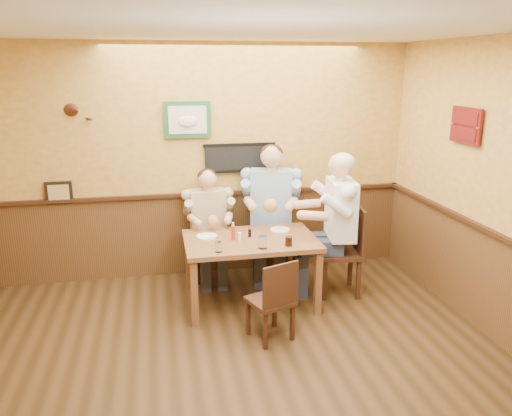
{
  "coord_description": "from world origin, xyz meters",
  "views": [
    {
      "loc": [
        -0.57,
        -3.43,
        2.51
      ],
      "look_at": [
        0.41,
        1.45,
        1.1
      ],
      "focal_mm": 35.0,
      "sensor_mm": 36.0,
      "label": 1
    }
  ],
  "objects_px": {
    "dining_table": "(251,247)",
    "hot_sauce_bottle": "(233,232)",
    "chair_right_end": "(339,251)",
    "pepper_shaker": "(250,233)",
    "chair_back_left": "(209,245)",
    "cola_tumbler": "(289,241)",
    "water_glass_mid": "(263,242)",
    "water_glass_left": "(219,247)",
    "chair_near_side": "(270,299)",
    "salt_shaker": "(240,236)",
    "diner_white_elder": "(340,232)",
    "diner_blue_polo": "(271,218)",
    "chair_back_right": "(271,235)",
    "diner_tan_shirt": "(208,230)"
  },
  "relations": [
    {
      "from": "dining_table",
      "to": "hot_sauce_bottle",
      "type": "xyz_separation_m",
      "value": [
        -0.19,
        0.01,
        0.18
      ]
    },
    {
      "from": "chair_right_end",
      "to": "pepper_shaker",
      "type": "height_order",
      "value": "chair_right_end"
    },
    {
      "from": "dining_table",
      "to": "chair_right_end",
      "type": "relative_size",
      "value": 1.37
    },
    {
      "from": "chair_back_left",
      "to": "cola_tumbler",
      "type": "distance_m",
      "value": 1.34
    },
    {
      "from": "chair_back_left",
      "to": "water_glass_mid",
      "type": "xyz_separation_m",
      "value": [
        0.44,
        -1.09,
        0.39
      ]
    },
    {
      "from": "dining_table",
      "to": "water_glass_left",
      "type": "xyz_separation_m",
      "value": [
        -0.38,
        -0.33,
        0.14
      ]
    },
    {
      "from": "chair_near_side",
      "to": "hot_sauce_bottle",
      "type": "xyz_separation_m",
      "value": [
        -0.23,
        0.77,
        0.43
      ]
    },
    {
      "from": "water_glass_left",
      "to": "salt_shaker",
      "type": "relative_size",
      "value": 1.2
    },
    {
      "from": "chair_near_side",
      "to": "diner_white_elder",
      "type": "height_order",
      "value": "diner_white_elder"
    },
    {
      "from": "diner_blue_polo",
      "to": "cola_tumbler",
      "type": "bearing_deg",
      "value": -79.1
    },
    {
      "from": "chair_back_left",
      "to": "diner_white_elder",
      "type": "height_order",
      "value": "diner_white_elder"
    },
    {
      "from": "chair_back_left",
      "to": "chair_near_side",
      "type": "bearing_deg",
      "value": -76.79
    },
    {
      "from": "hot_sauce_bottle",
      "to": "pepper_shaker",
      "type": "distance_m",
      "value": 0.2
    },
    {
      "from": "salt_shaker",
      "to": "chair_right_end",
      "type": "bearing_deg",
      "value": 5.27
    },
    {
      "from": "chair_right_end",
      "to": "diner_white_elder",
      "type": "relative_size",
      "value": 0.7
    },
    {
      "from": "chair_back_right",
      "to": "chair_near_side",
      "type": "bearing_deg",
      "value": -89.18
    },
    {
      "from": "diner_white_elder",
      "to": "salt_shaker",
      "type": "xyz_separation_m",
      "value": [
        -1.16,
        -0.11,
        0.07
      ]
    },
    {
      "from": "dining_table",
      "to": "diner_tan_shirt",
      "type": "height_order",
      "value": "diner_tan_shirt"
    },
    {
      "from": "diner_tan_shirt",
      "to": "diner_white_elder",
      "type": "distance_m",
      "value": 1.57
    },
    {
      "from": "chair_back_right",
      "to": "pepper_shaker",
      "type": "bearing_deg",
      "value": -105.92
    },
    {
      "from": "chair_back_right",
      "to": "water_glass_mid",
      "type": "height_order",
      "value": "chair_back_right"
    },
    {
      "from": "diner_tan_shirt",
      "to": "hot_sauce_bottle",
      "type": "bearing_deg",
      "value": -78.43
    },
    {
      "from": "hot_sauce_bottle",
      "to": "pepper_shaker",
      "type": "height_order",
      "value": "hot_sauce_bottle"
    },
    {
      "from": "chair_right_end",
      "to": "diner_blue_polo",
      "type": "xyz_separation_m",
      "value": [
        -0.64,
        0.67,
        0.22
      ]
    },
    {
      "from": "water_glass_left",
      "to": "salt_shaker",
      "type": "bearing_deg",
      "value": 48.78
    },
    {
      "from": "diner_blue_polo",
      "to": "hot_sauce_bottle",
      "type": "height_order",
      "value": "diner_blue_polo"
    },
    {
      "from": "diner_tan_shirt",
      "to": "cola_tumbler",
      "type": "height_order",
      "value": "diner_tan_shirt"
    },
    {
      "from": "chair_back_right",
      "to": "chair_back_left",
      "type": "bearing_deg",
      "value": -168.35
    },
    {
      "from": "chair_near_side",
      "to": "cola_tumbler",
      "type": "relative_size",
      "value": 8.46
    },
    {
      "from": "water_glass_mid",
      "to": "pepper_shaker",
      "type": "height_order",
      "value": "water_glass_mid"
    },
    {
      "from": "chair_right_end",
      "to": "chair_near_side",
      "type": "xyz_separation_m",
      "value": [
        -0.99,
        -0.83,
        -0.1
      ]
    },
    {
      "from": "diner_white_elder",
      "to": "water_glass_mid",
      "type": "relative_size",
      "value": 10.95
    },
    {
      "from": "dining_table",
      "to": "hot_sauce_bottle",
      "type": "distance_m",
      "value": 0.26
    },
    {
      "from": "chair_back_left",
      "to": "diner_blue_polo",
      "type": "height_order",
      "value": "diner_blue_polo"
    },
    {
      "from": "chair_right_end",
      "to": "water_glass_mid",
      "type": "xyz_separation_m",
      "value": [
        -0.97,
        -0.39,
        0.31
      ]
    },
    {
      "from": "cola_tumbler",
      "to": "chair_near_side",
      "type": "bearing_deg",
      "value": -122.52
    },
    {
      "from": "hot_sauce_bottle",
      "to": "water_glass_left",
      "type": "bearing_deg",
      "value": -120.37
    },
    {
      "from": "water_glass_left",
      "to": "water_glass_mid",
      "type": "bearing_deg",
      "value": 1.75
    },
    {
      "from": "salt_shaker",
      "to": "chair_back_left",
      "type": "bearing_deg",
      "value": 106.94
    },
    {
      "from": "diner_tan_shirt",
      "to": "water_glass_mid",
      "type": "height_order",
      "value": "diner_tan_shirt"
    },
    {
      "from": "chair_right_end",
      "to": "hot_sauce_bottle",
      "type": "relative_size",
      "value": 5.98
    },
    {
      "from": "chair_back_right",
      "to": "water_glass_left",
      "type": "xyz_separation_m",
      "value": [
        -0.78,
        -1.08,
        0.29
      ]
    },
    {
      "from": "diner_white_elder",
      "to": "cola_tumbler",
      "type": "distance_m",
      "value": 0.79
    },
    {
      "from": "chair_back_right",
      "to": "diner_white_elder",
      "type": "xyz_separation_m",
      "value": [
        0.64,
        -0.67,
        0.21
      ]
    },
    {
      "from": "diner_blue_polo",
      "to": "chair_right_end",
      "type": "bearing_deg",
      "value": -32.6
    },
    {
      "from": "chair_near_side",
      "to": "cola_tumbler",
      "type": "xyz_separation_m",
      "value": [
        0.3,
        0.46,
        0.39
      ]
    },
    {
      "from": "chair_back_left",
      "to": "chair_back_right",
      "type": "height_order",
      "value": "chair_back_right"
    },
    {
      "from": "chair_back_left",
      "to": "chair_back_right",
      "type": "xyz_separation_m",
      "value": [
        0.77,
        -0.03,
        0.08
      ]
    },
    {
      "from": "chair_back_left",
      "to": "diner_tan_shirt",
      "type": "height_order",
      "value": "diner_tan_shirt"
    },
    {
      "from": "chair_back_right",
      "to": "diner_blue_polo",
      "type": "bearing_deg",
      "value": 0.0
    }
  ]
}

